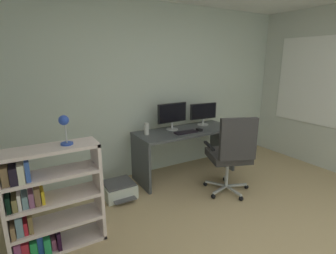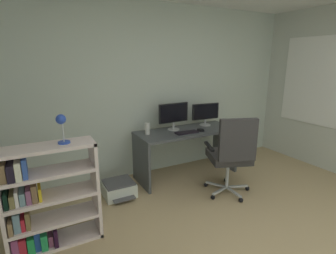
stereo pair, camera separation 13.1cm
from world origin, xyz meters
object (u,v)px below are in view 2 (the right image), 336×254
at_px(monitor_secondary, 206,113).
at_px(computer_mouse, 201,130).
at_px(desktop_speaker, 147,129).
at_px(desk, 187,142).
at_px(bookshelf, 42,201).
at_px(monitor_main, 174,114).
at_px(printer, 119,188).
at_px(keyboard, 187,132).
at_px(desk_lamp, 62,124).
at_px(office_chair, 232,152).

xyz_separation_m(monitor_secondary, computer_mouse, (-0.27, -0.26, -0.19)).
bearing_deg(desktop_speaker, monitor_secondary, 2.62).
xyz_separation_m(desk, bookshelf, (-2.05, -0.73, -0.07)).
xyz_separation_m(monitor_main, printer, (-0.97, -0.24, -0.87)).
distance_m(keyboard, desktop_speaker, 0.58).
height_order(bookshelf, printer, bookshelf).
bearing_deg(keyboard, monitor_secondary, 28.02).
bearing_deg(keyboard, desk, 58.87).
bearing_deg(monitor_main, desk_lamp, -152.86).
bearing_deg(desktop_speaker, bookshelf, -150.92).
bearing_deg(office_chair, bookshelf, 177.46).
distance_m(monitor_secondary, office_chair, 1.03).
bearing_deg(monitor_secondary, bookshelf, -161.16).
distance_m(monitor_main, office_chair, 1.06).
relative_size(monitor_main, keyboard, 1.44).
distance_m(desktop_speaker, printer, 0.90).
relative_size(monitor_secondary, desktop_speaker, 2.75).
distance_m(desk, bookshelf, 2.18).
xyz_separation_m(monitor_secondary, desk_lamp, (-2.23, -0.84, 0.25)).
bearing_deg(monitor_secondary, desk_lamp, -159.31).
height_order(desktop_speaker, office_chair, office_chair).
distance_m(keyboard, printer, 1.23).
relative_size(desk_lamp, printer, 0.60).
bearing_deg(monitor_secondary, keyboard, -153.49).
bearing_deg(monitor_secondary, monitor_main, -180.00).
distance_m(keyboard, computer_mouse, 0.24).
relative_size(bookshelf, desk_lamp, 3.69).
bearing_deg(desk_lamp, office_chair, -2.85).
bearing_deg(desktop_speaker, keyboard, -21.15).
height_order(desk, printer, desk).
bearing_deg(computer_mouse, desktop_speaker, 167.06).
bearing_deg(office_chair, desktop_speaker, 131.09).
height_order(desk, bookshelf, bookshelf).
bearing_deg(desk, computer_mouse, -44.63).
bearing_deg(office_chair, keyboard, 109.74).
bearing_deg(computer_mouse, office_chair, -86.37).
bearing_deg(keyboard, computer_mouse, -0.52).
bearing_deg(desk, bookshelf, -160.49).
relative_size(keyboard, computer_mouse, 3.40).
bearing_deg(printer, office_chair, -28.41).
bearing_deg(desk, printer, -173.71).
xyz_separation_m(computer_mouse, office_chair, (0.01, -0.68, -0.14)).
relative_size(office_chair, printer, 2.38).
bearing_deg(desk, desktop_speaker, 173.66).
relative_size(desktop_speaker, office_chair, 0.16).
distance_m(monitor_main, printer, 1.33).
relative_size(monitor_main, printer, 1.07).
distance_m(monitor_secondary, keyboard, 0.60).
xyz_separation_m(desk, desktop_speaker, (-0.62, 0.07, 0.27)).
bearing_deg(desk_lamp, desk, 21.86).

